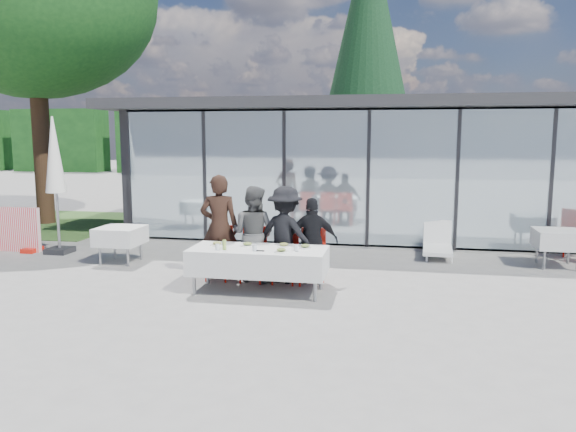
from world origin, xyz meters
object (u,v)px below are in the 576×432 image
(plate_a, at_px, (217,244))
(market_umbrella, at_px, (55,164))
(folded_eyeglasses, at_px, (260,251))
(conifer_tree, at_px, (368,43))
(diner_chair_d, at_px, (313,253))
(spare_table_right, at_px, (558,239))
(diner_chair_a, at_px, (220,250))
(plate_b, at_px, (248,245))
(diner_chair_c, at_px, (285,252))
(diner_a, at_px, (219,227))
(diner_c, at_px, (285,235))
(juice_bottle, at_px, (224,245))
(diner_d, at_px, (313,241))
(dining_table, at_px, (258,261))
(plate_d, at_px, (305,247))
(diner_chair_b, at_px, (254,251))
(lounger, at_px, (437,244))
(diner_b, at_px, (253,234))
(plate_extra, at_px, (281,251))
(spare_table_left, at_px, (120,236))
(plate_c, at_px, (284,245))

(plate_a, distance_m, market_umbrella, 4.99)
(folded_eyeglasses, xyz_separation_m, conifer_tree, (0.98, 13.20, 5.23))
(diner_chair_d, xyz_separation_m, spare_table_right, (4.59, 2.15, 0.02))
(diner_chair_a, xyz_separation_m, plate_b, (0.68, -0.61, 0.24))
(diner_chair_c, bearing_deg, diner_chair_d, 0.00)
(diner_a, relative_size, diner_c, 1.11)
(folded_eyeglasses, relative_size, market_umbrella, 0.05)
(juice_bottle, bearing_deg, diner_d, 36.36)
(plate_a, bearing_deg, dining_table, -7.78)
(plate_d, distance_m, market_umbrella, 6.33)
(dining_table, height_order, folded_eyeglasses, folded_eyeglasses)
(plate_d, bearing_deg, diner_chair_b, 149.96)
(spare_table_right, height_order, market_umbrella, market_umbrella)
(plate_b, distance_m, lounger, 4.80)
(spare_table_right, height_order, conifer_tree, conifer_tree)
(diner_b, height_order, spare_table_right, diner_b)
(diner_chair_a, xyz_separation_m, lounger, (4.04, 2.78, -0.28))
(plate_a, relative_size, spare_table_right, 0.28)
(diner_chair_a, relative_size, plate_a, 4.07)
(diner_chair_a, xyz_separation_m, plate_extra, (1.34, -0.99, 0.24))
(dining_table, xyz_separation_m, market_umbrella, (-5.09, 2.22, 1.44))
(spare_table_left, bearing_deg, dining_table, -26.05)
(plate_a, distance_m, juice_bottle, 0.40)
(diner_c, bearing_deg, diner_a, 17.80)
(diner_a, height_order, diner_chair_c, diner_a)
(diner_chair_a, bearing_deg, diner_a, -90.00)
(plate_extra, distance_m, juice_bottle, 0.95)
(diner_b, bearing_deg, dining_table, 124.33)
(diner_chair_b, distance_m, spare_table_right, 6.06)
(spare_table_right, bearing_deg, plate_extra, -147.67)
(diner_chair_d, xyz_separation_m, conifer_tree, (0.27, 12.22, 5.45))
(diner_b, xyz_separation_m, plate_extra, (0.71, -0.98, -0.08))
(diner_c, relative_size, plate_b, 7.16)
(diner_chair_c, xyz_separation_m, plate_a, (-1.05, -0.65, 0.24))
(plate_d, relative_size, folded_eyeglasses, 1.71)
(diner_c, bearing_deg, plate_c, 116.51)
(plate_b, bearing_deg, juice_bottle, -129.00)
(juice_bottle, distance_m, spare_table_left, 3.35)
(plate_d, bearing_deg, lounger, 54.94)
(spare_table_right, bearing_deg, market_umbrella, -176.31)
(folded_eyeglasses, bearing_deg, conifer_tree, 85.75)
(diner_d, relative_size, plate_a, 6.36)
(diner_chair_c, bearing_deg, lounger, 44.54)
(diner_chair_b, relative_size, lounger, 0.72)
(spare_table_left, height_order, lounger, spare_table_left)
(diner_d, distance_m, plate_extra, 1.05)
(juice_bottle, bearing_deg, plate_a, 125.41)
(diner_d, xyz_separation_m, lounger, (2.34, 2.79, -0.50))
(diner_b, relative_size, spare_table_left, 1.99)
(plate_a, height_order, conifer_tree, conifer_tree)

